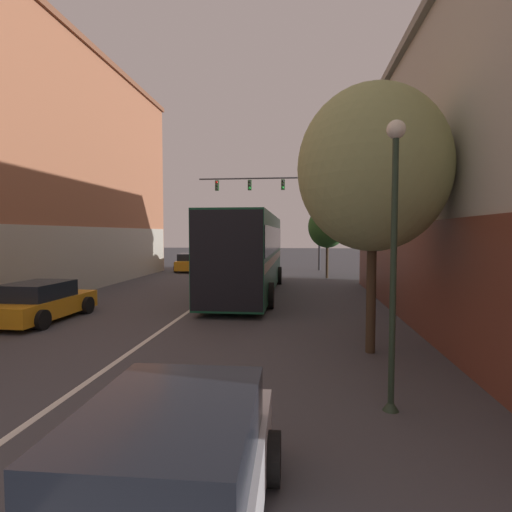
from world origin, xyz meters
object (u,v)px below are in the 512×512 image
Objects in this scene: bus at (248,250)px; parked_car_left_mid at (41,302)px; hatchback_foreground at (164,494)px; parked_car_left_near at (190,262)px; street_tree_near at (373,169)px; street_lamp at (394,252)px; street_tree_far at (327,227)px; traffic_signal_gantry at (280,199)px.

bus is 2.96× the size of parked_car_left_mid.
hatchback_foreground is 27.71m from parked_car_left_near.
street_tree_near reaches higher than bus.
bus is 12.79m from street_lamp.
hatchback_foreground is at bearing -128.27° from street_lamp.
street_tree_near reaches higher than hatchback_foreground.
street_tree_near is at bearing -90.10° from street_tree_far.
street_tree_far is at bearing 89.90° from street_tree_near.
hatchback_foreground is 0.43× the size of traffic_signal_gantry.
traffic_signal_gantry is 25.25m from street_lamp.
hatchback_foreground is at bearing -89.11° from traffic_signal_gantry.
traffic_signal_gantry is at bearing 121.12° from street_tree_far.
traffic_signal_gantry is at bearing -0.22° from hatchback_foreground.
street_tree_far reaches higher than parked_car_left_mid.
bus is 13.21m from traffic_signal_gantry.
bus is at bearing -41.38° from parked_car_left_mid.
street_tree_far is at bearing -58.88° from traffic_signal_gantry.
parked_car_left_near is at bearing 14.20° from hatchback_foreground.
bus is 2.55× the size of street_lamp.
parked_car_left_near is 1.21× the size of parked_car_left_mid.
hatchback_foreground is at bearing -175.57° from bus.
hatchback_foreground is 0.89× the size of street_lamp.
bus is at bearing 3.67° from hatchback_foreground.
street_lamp is 0.73× the size of street_tree_near.
bus is at bearing -93.85° from traffic_signal_gantry.
street_tree_near is at bearing -155.58° from bus.
street_lamp is (2.62, 3.32, 1.92)m from hatchback_foreground.
bus is at bearing -159.10° from parked_car_left_near.
street_lamp is at bearing -118.30° from parked_car_left_mid.
hatchback_foreground is at bearing -139.49° from parked_car_left_mid.
traffic_signal_gantry reaches higher than parked_car_left_mid.
traffic_signal_gantry is 2.06× the size of street_tree_far.
hatchback_foreground is at bearing -113.49° from street_tree_near.
parked_car_left_mid is 0.63× the size of street_tree_near.
street_tree_near is at bearing -24.59° from hatchback_foreground.
parked_car_left_mid is 11.09m from street_tree_near.
street_tree_near is (3.28, -21.66, -1.22)m from traffic_signal_gantry.
parked_car_left_mid is (-7.31, 8.94, -0.03)m from hatchback_foreground.
traffic_signal_gantry is at bearing 98.60° from street_tree_near.
bus is 15.61m from hatchback_foreground.
parked_car_left_near is (-6.02, 11.24, -1.44)m from bus.
parked_car_left_mid is (-6.02, -6.55, -1.47)m from bus.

